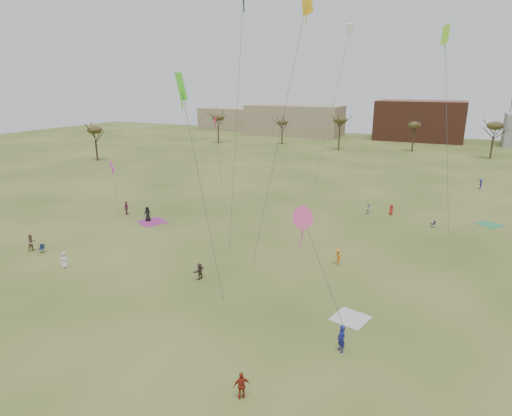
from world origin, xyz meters
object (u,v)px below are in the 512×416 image
at_px(spectator_fore_a, 242,386).
at_px(camp_chair_left, 42,250).
at_px(flyer_near_left, 64,260).
at_px(flyer_near_right, 341,339).
at_px(camp_chair_right, 433,225).

xyz_separation_m(spectator_fore_a, camp_chair_left, (-29.12, 10.05, -0.58)).
distance_m(flyer_near_left, camp_chair_left, 5.67).
height_order(flyer_near_right, spectator_fore_a, flyer_near_right).
distance_m(flyer_near_right, spectator_fore_a, 7.83).
distance_m(camp_chair_left, camp_chair_right, 45.42).
xyz_separation_m(spectator_fore_a, camp_chair_right, (7.57, 36.82, -0.58)).
relative_size(spectator_fore_a, camp_chair_right, 1.93).
height_order(flyer_near_left, camp_chair_right, flyer_near_left).
distance_m(flyer_near_left, flyer_near_right, 27.70).
xyz_separation_m(flyer_near_left, camp_chair_right, (31.30, 28.43, -0.56)).
bearing_deg(flyer_near_left, spectator_fore_a, -69.40).
bearing_deg(flyer_near_right, spectator_fore_a, -77.02).
bearing_deg(flyer_near_right, camp_chair_left, -142.57).
relative_size(spectator_fore_a, camp_chair_left, 1.93).
distance_m(spectator_fore_a, camp_chair_right, 37.60).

